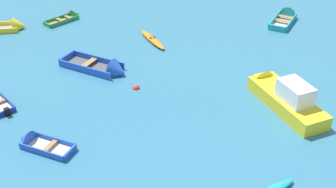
# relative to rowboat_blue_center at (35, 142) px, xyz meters

# --- Properties ---
(rowboat_blue_center) EXTENTS (3.05, 1.98, 0.98)m
(rowboat_blue_center) POSITION_rel_rowboat_blue_center_xyz_m (0.00, 0.00, 0.00)
(rowboat_blue_center) COLOR beige
(rowboat_blue_center) RESTS_ON ground_plane
(rowboat_green_far_left) EXTENTS (2.67, 2.86, 0.91)m
(rowboat_green_far_left) POSITION_rel_rowboat_blue_center_xyz_m (-1.89, 15.59, -0.01)
(rowboat_green_far_left) COLOR #99754C
(rowboat_green_far_left) RESTS_ON ground_plane
(motor_launch_yellow_foreground_center) EXTENTS (3.90, 5.87, 2.06)m
(motor_launch_yellow_foreground_center) POSITION_rel_rowboat_blue_center_xyz_m (12.44, 4.08, 0.44)
(motor_launch_yellow_foreground_center) COLOR yellow
(motor_launch_yellow_foreground_center) RESTS_ON ground_plane
(kayak_orange_midfield_right) EXTENTS (2.19, 3.26, 0.33)m
(kayak_orange_midfield_right) POSITION_rel_rowboat_blue_center_xyz_m (4.81, 11.78, 0.01)
(kayak_orange_midfield_right) COLOR orange
(kayak_orange_midfield_right) RESTS_ON ground_plane
(rowboat_blue_distant_center) EXTENTS (4.65, 3.21, 1.41)m
(rowboat_blue_distant_center) POSITION_rel_rowboat_blue_center_xyz_m (2.35, 7.27, 0.06)
(rowboat_blue_distant_center) COLOR #4C4C51
(rowboat_blue_distant_center) RESTS_ON ground_plane
(rowboat_turquoise_midfield_left) EXTENTS (2.71, 3.85, 1.23)m
(rowboat_turquoise_midfield_left) POSITION_rel_rowboat_blue_center_xyz_m (14.85, 16.23, 0.04)
(rowboat_turquoise_midfield_left) COLOR beige
(rowboat_turquoise_midfield_left) RESTS_ON ground_plane
(rowboat_yellow_outer_right) EXTENTS (4.35, 2.18, 1.30)m
(rowboat_yellow_outer_right) POSITION_rel_rowboat_blue_center_xyz_m (-5.85, 13.40, 0.03)
(rowboat_yellow_outer_right) COLOR gray
(rowboat_yellow_outer_right) RESTS_ON ground_plane
(mooring_buoy_central) EXTENTS (0.43, 0.43, 0.43)m
(mooring_buoy_central) POSITION_rel_rowboat_blue_center_xyz_m (4.31, 5.42, -0.15)
(mooring_buoy_central) COLOR red
(mooring_buoy_central) RESTS_ON ground_plane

